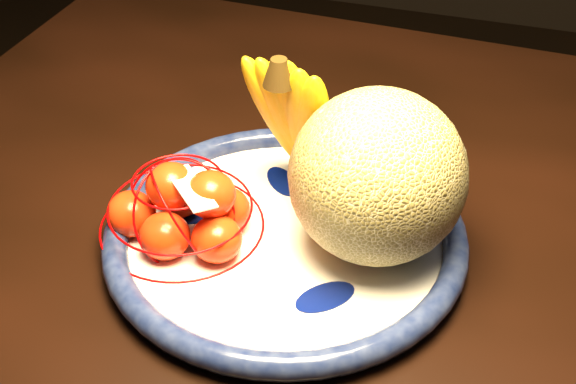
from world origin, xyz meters
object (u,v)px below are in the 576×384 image
(fruit_bowl, at_px, (285,236))
(mandarin_bag, at_px, (185,211))
(cantaloupe, at_px, (377,177))
(banana_bunch, at_px, (296,114))
(dining_table, at_px, (497,298))

(fruit_bowl, xyz_separation_m, mandarin_bag, (-0.10, -0.03, 0.03))
(fruit_bowl, relative_size, cantaloupe, 2.17)
(banana_bunch, bearing_deg, fruit_bowl, -67.62)
(dining_table, relative_size, mandarin_bag, 7.45)
(dining_table, distance_m, fruit_bowl, 0.27)
(dining_table, relative_size, banana_bunch, 8.10)
(dining_table, xyz_separation_m, cantaloupe, (-0.14, -0.06, 0.19))
(cantaloupe, xyz_separation_m, banana_bunch, (-0.11, 0.08, 0.01))
(fruit_bowl, height_order, mandarin_bag, mandarin_bag)
(mandarin_bag, bearing_deg, fruit_bowl, 15.94)
(mandarin_bag, bearing_deg, banana_bunch, 53.95)
(dining_table, xyz_separation_m, banana_bunch, (-0.25, 0.01, 0.20))
(dining_table, height_order, fruit_bowl, fruit_bowl)
(cantaloupe, distance_m, mandarin_bag, 0.21)
(dining_table, height_order, mandarin_bag, mandarin_bag)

